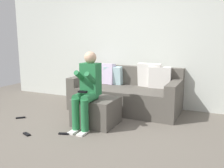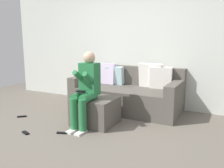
# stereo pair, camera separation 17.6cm
# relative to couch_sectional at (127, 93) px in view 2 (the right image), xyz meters

# --- Properties ---
(ground_plane) EXTENTS (8.07, 8.07, 0.00)m
(ground_plane) POSITION_rel_couch_sectional_xyz_m (-0.18, -1.56, -0.33)
(ground_plane) COLOR #6B6359
(wall_back) EXTENTS (6.21, 0.10, 2.73)m
(wall_back) POSITION_rel_couch_sectional_xyz_m (-0.18, 0.48, 1.04)
(wall_back) COLOR silver
(wall_back) RESTS_ON ground_plane
(couch_sectional) EXTENTS (2.12, 0.99, 0.93)m
(couch_sectional) POSITION_rel_couch_sectional_xyz_m (0.00, 0.00, 0.00)
(couch_sectional) COLOR #59544C
(couch_sectional) RESTS_ON ground_plane
(ottoman) EXTENTS (0.67, 0.61, 0.44)m
(ottoman) POSITION_rel_couch_sectional_xyz_m (-0.13, -1.03, -0.10)
(ottoman) COLOR #59544C
(ottoman) RESTS_ON ground_plane
(person_seated) EXTENTS (0.30, 0.61, 1.21)m
(person_seated) POSITION_rel_couch_sectional_xyz_m (-0.18, -1.21, 0.33)
(person_seated) COLOR #26723F
(person_seated) RESTS_ON ground_plane
(remote_near_ottoman) EXTENTS (0.16, 0.09, 0.02)m
(remote_near_ottoman) POSITION_rel_couch_sectional_xyz_m (-0.36, -1.63, -0.31)
(remote_near_ottoman) COLOR black
(remote_near_ottoman) RESTS_ON ground_plane
(remote_by_storage_bin) EXTENTS (0.15, 0.10, 0.02)m
(remote_by_storage_bin) POSITION_rel_couch_sectional_xyz_m (-0.85, -1.87, -0.31)
(remote_by_storage_bin) COLOR black
(remote_by_storage_bin) RESTS_ON ground_plane
(remote_under_side_table) EXTENTS (0.15, 0.14, 0.02)m
(remote_under_side_table) POSITION_rel_couch_sectional_xyz_m (-1.50, -1.34, -0.31)
(remote_under_side_table) COLOR black
(remote_under_side_table) RESTS_ON ground_plane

